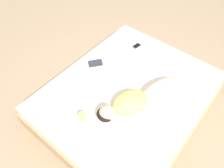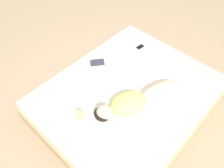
# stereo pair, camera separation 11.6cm
# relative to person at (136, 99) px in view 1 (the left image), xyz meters

# --- Properties ---
(ground_plane) EXTENTS (12.00, 12.00, 0.00)m
(ground_plane) POSITION_rel_person_xyz_m (0.20, -0.13, -0.54)
(ground_plane) COLOR #9E8466
(bed) EXTENTS (1.85, 2.26, 0.45)m
(bed) POSITION_rel_person_xyz_m (0.20, -0.13, -0.32)
(bed) COLOR tan
(bed) RESTS_ON ground_plane
(person) EXTENTS (0.59, 1.17, 0.20)m
(person) POSITION_rel_person_xyz_m (0.00, 0.00, 0.00)
(person) COLOR #DBB28E
(person) RESTS_ON bed
(open_magazine) EXTENTS (0.53, 0.50, 0.01)m
(open_magazine) POSITION_rel_person_xyz_m (0.77, -0.15, -0.09)
(open_magazine) COLOR silver
(open_magazine) RESTS_ON bed
(coffee_mug) EXTENTS (0.12, 0.09, 0.10)m
(coffee_mug) POSITION_rel_person_xyz_m (0.35, 0.56, -0.04)
(coffee_mug) COLOR tan
(coffee_mug) RESTS_ON bed
(cell_phone) EXTENTS (0.09, 0.14, 0.01)m
(cell_phone) POSITION_rel_person_xyz_m (0.61, -0.91, -0.09)
(cell_phone) COLOR #333842
(cell_phone) RESTS_ON bed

